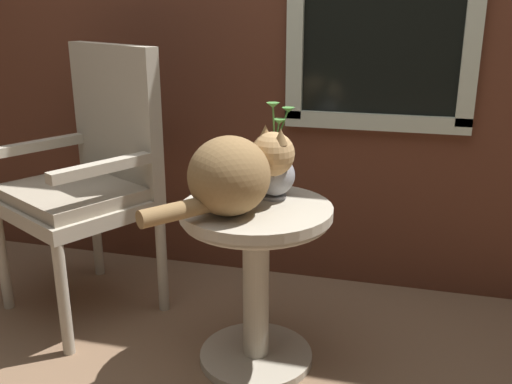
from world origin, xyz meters
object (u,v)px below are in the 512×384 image
object	(u,v)px
wicker_chair	(91,171)
cat	(235,173)
wicker_side_table	(256,258)
pewter_vase_with_ivy	(275,171)

from	to	relation	value
wicker_chair	cat	size ratio (longest dim) A/B	2.31
wicker_side_table	wicker_chair	size ratio (longest dim) A/B	0.55
wicker_side_table	wicker_chair	world-z (taller)	wicker_chair
wicker_side_table	cat	size ratio (longest dim) A/B	1.26
wicker_chair	pewter_vase_with_ivy	world-z (taller)	wicker_chair
wicker_chair	pewter_vase_with_ivy	distance (m)	0.83
cat	pewter_vase_with_ivy	size ratio (longest dim) A/B	1.40
wicker_chair	wicker_side_table	bearing A→B (deg)	-17.99
wicker_side_table	cat	xyz separation A→B (m)	(-0.05, -0.08, 0.33)
wicker_chair	pewter_vase_with_ivy	size ratio (longest dim) A/B	3.23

